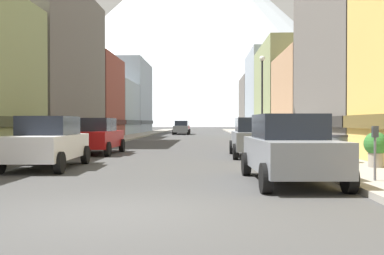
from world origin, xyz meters
name	(u,v)px	position (x,y,z in m)	size (l,w,h in m)	color
ground_plane	(111,214)	(0.00, 0.00, 0.00)	(400.00, 400.00, 0.00)	#3D3D3D
sidewalk_left	(126,138)	(-6.25, 35.00, 0.07)	(2.50, 100.00, 0.15)	gray
sidewalk_right	(254,138)	(6.25, 35.00, 0.07)	(2.50, 100.00, 0.15)	gray
storefront_left_2	(42,68)	(-10.66, 24.71, 5.61)	(6.62, 13.84, 11.59)	#66605B
storefront_left_3	(71,99)	(-12.23, 36.58, 3.99)	(9.75, 9.09, 8.29)	brown
storefront_left_4	(100,109)	(-11.77, 46.75, 3.18)	(8.84, 10.67, 6.62)	#99A5B2
storefront_left_5	(122,98)	(-11.34, 59.12, 5.25)	(7.98, 13.50, 10.85)	#99A5B2
storefront_right_2	(334,99)	(11.76, 27.45, 3.39)	(8.83, 10.02, 7.03)	tan
storefront_right_3	(294,93)	(11.00, 39.80, 4.75)	(7.31, 13.74, 9.82)	#8C9966
storefront_right_4	(279,94)	(11.69, 53.28, 5.44)	(8.68, 12.94, 11.24)	#99A5B2
storefront_right_5	(271,106)	(12.46, 66.47, 4.41)	(10.23, 12.48, 9.13)	#66605B
car_left_0	(47,142)	(-3.80, 7.31, 0.90)	(2.21, 4.47, 1.78)	silver
car_left_1	(97,136)	(-3.80, 13.98, 0.90)	(2.08, 4.41, 1.78)	#9E1111
car_right_0	(290,148)	(3.80, 3.93, 0.90)	(2.22, 4.47, 1.78)	slate
car_right_1	(254,137)	(3.80, 12.48, 0.90)	(2.10, 4.42, 1.78)	slate
car_driving_0	(182,127)	(-1.60, 50.25, 0.90)	(2.06, 4.40, 1.78)	#9E1111
car_driving_1	(181,128)	(-1.60, 48.46, 0.90)	(2.06, 4.40, 1.78)	slate
parking_meter_near	(375,145)	(5.75, 3.33, 1.01)	(0.14, 0.10, 1.33)	#595960
trash_bin_right	(339,148)	(6.35, 8.17, 0.64)	(0.59, 0.59, 0.98)	#4C5156
potted_plant_1	(376,147)	(7.00, 6.53, 0.80)	(0.74, 0.74, 1.12)	gray
streetlamp_right	(262,86)	(5.35, 21.82, 3.99)	(0.36, 0.36, 5.86)	black
mountain_backdrop	(196,30)	(-4.87, 260.00, 58.13)	(236.23, 236.23, 116.26)	silver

